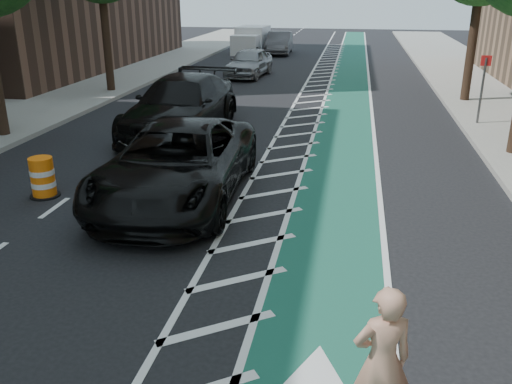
% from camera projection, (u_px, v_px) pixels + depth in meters
% --- Properties ---
extents(ground, '(120.00, 120.00, 0.00)m').
position_uv_depth(ground, '(153.00, 273.00, 9.39)').
color(ground, black).
rests_on(ground, ground).
extents(bike_lane, '(2.00, 90.00, 0.01)m').
position_uv_depth(bike_lane, '(344.00, 135.00, 18.09)').
color(bike_lane, '#185746').
rests_on(bike_lane, ground).
extents(buffer_strip, '(1.40, 90.00, 0.01)m').
position_uv_depth(buffer_strip, '(299.00, 133.00, 18.34)').
color(buffer_strip, silver).
rests_on(buffer_strip, ground).
extents(sidewalk_left, '(5.00, 90.00, 0.15)m').
position_uv_depth(sidewalk_left, '(5.00, 118.00, 20.14)').
color(sidewalk_left, gray).
rests_on(sidewalk_left, ground).
extents(curb_right, '(0.12, 90.00, 0.16)m').
position_uv_depth(curb_right, '(471.00, 139.00, 17.39)').
color(curb_right, gray).
rests_on(curb_right, ground).
extents(curb_left, '(0.12, 90.00, 0.16)m').
position_uv_depth(curb_left, '(65.00, 121.00, 19.73)').
color(curb_left, gray).
rests_on(curb_left, ground).
extents(sign_post, '(0.35, 0.08, 2.47)m').
position_uv_depth(sign_post, '(482.00, 89.00, 18.69)').
color(sign_post, '#4C4C4C').
rests_on(sign_post, ground).
extents(skateboarder, '(0.75, 0.60, 1.77)m').
position_uv_depth(skateboarder, '(382.00, 362.00, 5.62)').
color(skateboarder, tan).
rests_on(skateboarder, skateboard).
extents(suv_near, '(3.06, 6.33, 1.73)m').
position_uv_depth(suv_near, '(177.00, 163.00, 12.39)').
color(suv_near, black).
rests_on(suv_near, ground).
extents(suv_far, '(2.90, 6.54, 1.87)m').
position_uv_depth(suv_far, '(181.00, 106.00, 18.05)').
color(suv_far, black).
rests_on(suv_far, ground).
extents(car_silver, '(2.28, 4.69, 1.54)m').
position_uv_depth(car_silver, '(249.00, 62.00, 29.66)').
color(car_silver, gray).
rests_on(car_silver, ground).
extents(car_grey, '(1.88, 4.87, 1.58)m').
position_uv_depth(car_grey, '(279.00, 43.00, 39.83)').
color(car_grey, '#545358').
rests_on(car_grey, ground).
extents(box_truck, '(2.28, 4.64, 1.88)m').
position_uv_depth(box_truck, '(251.00, 41.00, 40.47)').
color(box_truck, white).
rests_on(box_truck, ground).
extents(barrel_a, '(0.70, 0.70, 0.95)m').
position_uv_depth(barrel_a, '(43.00, 178.00, 12.66)').
color(barrel_a, orange).
rests_on(barrel_a, ground).
extents(barrel_b, '(0.60, 0.60, 0.81)m').
position_uv_depth(barrel_b, '(174.00, 120.00, 18.44)').
color(barrel_b, orange).
rests_on(barrel_b, ground).
extents(barrel_c, '(0.70, 0.70, 0.96)m').
position_uv_depth(barrel_c, '(193.00, 85.00, 24.72)').
color(barrel_c, '#F1540C').
rests_on(barrel_c, ground).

